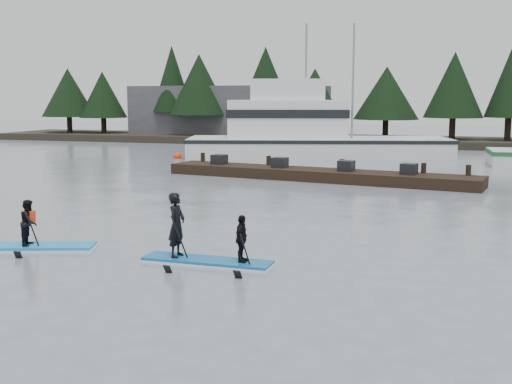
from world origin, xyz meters
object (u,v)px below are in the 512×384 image
(paddleboard_solo, at_px, (30,234))
(paddleboard_duo, at_px, (203,240))
(fishing_boat_large, at_px, (310,145))
(floating_dock, at_px, (317,175))

(paddleboard_solo, distance_m, paddleboard_duo, 4.97)
(fishing_boat_large, bearing_deg, floating_dock, -91.10)
(fishing_boat_large, height_order, paddleboard_duo, fishing_boat_large)
(floating_dock, bearing_deg, paddleboard_solo, -95.53)
(floating_dock, xyz_separation_m, paddleboard_duo, (0.45, -16.38, 0.31))
(floating_dock, distance_m, paddleboard_solo, 16.98)
(fishing_boat_large, distance_m, floating_dock, 12.40)
(paddleboard_solo, height_order, paddleboard_duo, paddleboard_duo)
(fishing_boat_large, height_order, floating_dock, fishing_boat_large)
(paddleboard_solo, relative_size, paddleboard_duo, 1.06)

